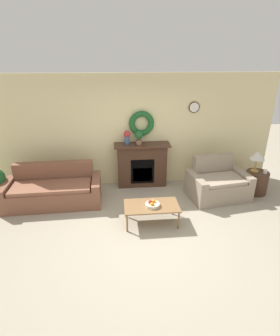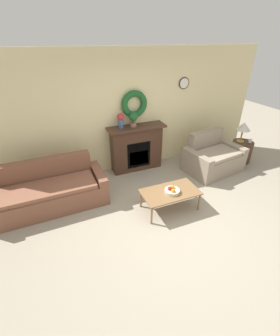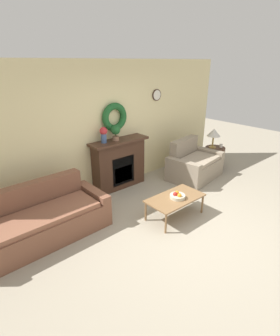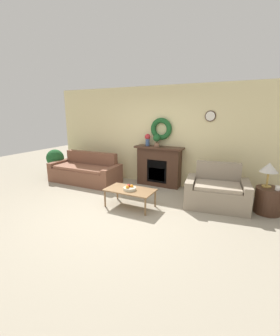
{
  "view_description": "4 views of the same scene",
  "coord_description": "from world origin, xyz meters",
  "px_view_note": "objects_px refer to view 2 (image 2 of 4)",
  "views": [
    {
      "loc": [
        -0.5,
        -3.82,
        3.03
      ],
      "look_at": [
        -0.03,
        1.12,
        0.91
      ],
      "focal_mm": 28.0,
      "sensor_mm": 36.0,
      "label": 1
    },
    {
      "loc": [
        -1.64,
        -2.4,
        2.83
      ],
      "look_at": [
        -0.22,
        1.1,
        0.63
      ],
      "focal_mm": 24.0,
      "sensor_mm": 36.0,
      "label": 2
    },
    {
      "loc": [
        -3.03,
        -2.25,
        2.65
      ],
      "look_at": [
        0.14,
        1.46,
        0.66
      ],
      "focal_mm": 28.0,
      "sensor_mm": 36.0,
      "label": 3
    },
    {
      "loc": [
        2.4,
        -3.49,
        2.01
      ],
      "look_at": [
        -0.06,
        1.33,
        0.66
      ],
      "focal_mm": 24.0,
      "sensor_mm": 36.0,
      "label": 4
    }
  ],
  "objects_px": {
    "coffee_table": "(170,193)",
    "potted_plant_on_mantel": "(133,118)",
    "couch_left": "(50,191)",
    "vase_on_mantel_left": "(121,120)",
    "fireplace": "(136,148)",
    "fruit_bowl": "(172,191)",
    "side_table_by_loveseat": "(241,151)",
    "table_lamp": "(244,127)",
    "loveseat_right": "(213,158)",
    "mug": "(250,141)"
  },
  "relations": [
    {
      "from": "coffee_table",
      "to": "potted_plant_on_mantel",
      "type": "relative_size",
      "value": 3.2
    },
    {
      "from": "couch_left",
      "to": "vase_on_mantel_left",
      "type": "xyz_separation_m",
      "value": [
        1.68,
        0.69,
        0.99
      ]
    },
    {
      "from": "fireplace",
      "to": "potted_plant_on_mantel",
      "type": "bearing_deg",
      "value": -168.86
    },
    {
      "from": "coffee_table",
      "to": "vase_on_mantel_left",
      "type": "height_order",
      "value": "vase_on_mantel_left"
    },
    {
      "from": "couch_left",
      "to": "coffee_table",
      "type": "xyz_separation_m",
      "value": [
        2.06,
        -0.98,
        0.06
      ]
    },
    {
      "from": "fruit_bowl",
      "to": "potted_plant_on_mantel",
      "type": "distance_m",
      "value": 1.9
    },
    {
      "from": "fruit_bowl",
      "to": "potted_plant_on_mantel",
      "type": "bearing_deg",
      "value": 93.43
    },
    {
      "from": "coffee_table",
      "to": "vase_on_mantel_left",
      "type": "distance_m",
      "value": 1.95
    },
    {
      "from": "fireplace",
      "to": "side_table_by_loveseat",
      "type": "xyz_separation_m",
      "value": [
        2.67,
        -0.66,
        -0.29
      ]
    },
    {
      "from": "fireplace",
      "to": "fruit_bowl",
      "type": "xyz_separation_m",
      "value": [
        0.03,
        -1.7,
        -0.12
      ]
    },
    {
      "from": "coffee_table",
      "to": "table_lamp",
      "type": "height_order",
      "value": "table_lamp"
    },
    {
      "from": "side_table_by_loveseat",
      "to": "potted_plant_on_mantel",
      "type": "bearing_deg",
      "value": 166.78
    },
    {
      "from": "loveseat_right",
      "to": "table_lamp",
      "type": "relative_size",
      "value": 2.81
    },
    {
      "from": "fireplace",
      "to": "loveseat_right",
      "type": "xyz_separation_m",
      "value": [
        1.68,
        -0.76,
        -0.24
      ]
    },
    {
      "from": "coffee_table",
      "to": "table_lamp",
      "type": "distance_m",
      "value": 2.86
    },
    {
      "from": "table_lamp",
      "to": "mug",
      "type": "xyz_separation_m",
      "value": [
        0.18,
        -0.14,
        -0.35
      ]
    },
    {
      "from": "mug",
      "to": "vase_on_mantel_left",
      "type": "xyz_separation_m",
      "value": [
        -3.14,
        0.76,
        0.71
      ]
    },
    {
      "from": "side_table_by_loveseat",
      "to": "vase_on_mantel_left",
      "type": "distance_m",
      "value": 3.27
    },
    {
      "from": "fireplace",
      "to": "vase_on_mantel_left",
      "type": "bearing_deg",
      "value": 179.12
    },
    {
      "from": "vase_on_mantel_left",
      "to": "table_lamp",
      "type": "bearing_deg",
      "value": -11.69
    },
    {
      "from": "couch_left",
      "to": "potted_plant_on_mantel",
      "type": "relative_size",
      "value": 6.36
    },
    {
      "from": "mug",
      "to": "vase_on_mantel_left",
      "type": "height_order",
      "value": "vase_on_mantel_left"
    },
    {
      "from": "loveseat_right",
      "to": "fruit_bowl",
      "type": "height_order",
      "value": "loveseat_right"
    },
    {
      "from": "side_table_by_loveseat",
      "to": "vase_on_mantel_left",
      "type": "height_order",
      "value": "vase_on_mantel_left"
    },
    {
      "from": "coffee_table",
      "to": "side_table_by_loveseat",
      "type": "relative_size",
      "value": 1.97
    },
    {
      "from": "table_lamp",
      "to": "coffee_table",
      "type": "bearing_deg",
      "value": -157.8
    },
    {
      "from": "loveseat_right",
      "to": "coffee_table",
      "type": "bearing_deg",
      "value": -159.98
    },
    {
      "from": "couch_left",
      "to": "side_table_by_loveseat",
      "type": "relative_size",
      "value": 3.91
    },
    {
      "from": "coffee_table",
      "to": "mug",
      "type": "distance_m",
      "value": 2.93
    },
    {
      "from": "side_table_by_loveseat",
      "to": "mug",
      "type": "xyz_separation_m",
      "value": [
        0.12,
        -0.09,
        0.31
      ]
    },
    {
      "from": "fireplace",
      "to": "table_lamp",
      "type": "xyz_separation_m",
      "value": [
        2.61,
        -0.61,
        0.37
      ]
    },
    {
      "from": "loveseat_right",
      "to": "side_table_by_loveseat",
      "type": "bearing_deg",
      "value": -2.96
    },
    {
      "from": "fireplace",
      "to": "table_lamp",
      "type": "distance_m",
      "value": 2.7
    },
    {
      "from": "fruit_bowl",
      "to": "coffee_table",
      "type": "bearing_deg",
      "value": 106.18
    },
    {
      "from": "loveseat_right",
      "to": "couch_left",
      "type": "bearing_deg",
      "value": 170.19
    },
    {
      "from": "couch_left",
      "to": "table_lamp",
      "type": "xyz_separation_m",
      "value": [
        4.65,
        0.07,
        0.63
      ]
    },
    {
      "from": "mug",
      "to": "fireplace",
      "type": "bearing_deg",
      "value": 164.95
    },
    {
      "from": "coffee_table",
      "to": "fireplace",
      "type": "bearing_deg",
      "value": 90.57
    },
    {
      "from": "loveseat_right",
      "to": "vase_on_mantel_left",
      "type": "xyz_separation_m",
      "value": [
        -2.03,
        0.76,
        0.97
      ]
    },
    {
      "from": "table_lamp",
      "to": "vase_on_mantel_left",
      "type": "bearing_deg",
      "value": 168.31
    },
    {
      "from": "vase_on_mantel_left",
      "to": "potted_plant_on_mantel",
      "type": "relative_size",
      "value": 0.99
    },
    {
      "from": "vase_on_mantel_left",
      "to": "loveseat_right",
      "type": "bearing_deg",
      "value": -20.6
    },
    {
      "from": "mug",
      "to": "side_table_by_loveseat",
      "type": "bearing_deg",
      "value": 142.13
    },
    {
      "from": "fruit_bowl",
      "to": "side_table_by_loveseat",
      "type": "bearing_deg",
      "value": 21.52
    },
    {
      "from": "table_lamp",
      "to": "potted_plant_on_mantel",
      "type": "xyz_separation_m",
      "value": [
        -2.68,
        0.59,
        0.37
      ]
    },
    {
      "from": "table_lamp",
      "to": "side_table_by_loveseat",
      "type": "bearing_deg",
      "value": -38.66
    },
    {
      "from": "loveseat_right",
      "to": "vase_on_mantel_left",
      "type": "distance_m",
      "value": 2.38
    },
    {
      "from": "fireplace",
      "to": "loveseat_right",
      "type": "distance_m",
      "value": 1.86
    },
    {
      "from": "fireplace",
      "to": "vase_on_mantel_left",
      "type": "xyz_separation_m",
      "value": [
        -0.36,
        0.01,
        0.73
      ]
    },
    {
      "from": "side_table_by_loveseat",
      "to": "coffee_table",
      "type": "bearing_deg",
      "value": -159.26
    }
  ]
}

